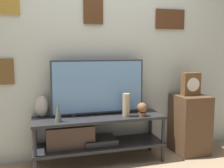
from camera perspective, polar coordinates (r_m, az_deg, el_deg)
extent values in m
cube|color=beige|center=(3.11, -3.95, 8.80)|extent=(6.40, 0.06, 2.70)
cube|color=#4C2D19|center=(3.11, -4.10, 16.92)|extent=(0.22, 0.02, 0.44)
cube|color=beige|center=(3.10, -4.07, 16.94)|extent=(0.19, 0.01, 0.40)
cube|color=#4C2D19|center=(3.42, 12.54, 13.59)|extent=(0.38, 0.02, 0.24)
cube|color=white|center=(3.41, 12.59, 13.60)|extent=(0.35, 0.01, 0.20)
cube|color=#232326|center=(2.96, -2.76, -7.38)|extent=(1.47, 0.41, 0.03)
cube|color=#232326|center=(3.06, -2.72, -13.12)|extent=(1.47, 0.41, 0.03)
cylinder|color=#232326|center=(2.80, -16.45, -14.01)|extent=(0.04, 0.04, 0.53)
cylinder|color=#232326|center=(3.11, 11.03, -11.63)|extent=(0.04, 0.04, 0.53)
cylinder|color=#232326|center=(3.13, -16.40, -11.67)|extent=(0.04, 0.04, 0.53)
cylinder|color=#232326|center=(3.41, 8.33, -9.84)|extent=(0.04, 0.04, 0.53)
cube|color=black|center=(3.04, -2.73, -12.24)|extent=(0.36, 0.29, 0.07)
cube|color=#47382D|center=(2.96, -9.09, -11.14)|extent=(0.51, 0.23, 0.24)
cylinder|color=#333338|center=(2.99, -8.45, -6.78)|extent=(0.05, 0.05, 0.02)
cylinder|color=#333338|center=(3.12, 2.33, -6.12)|extent=(0.05, 0.05, 0.02)
cube|color=#333338|center=(2.98, -2.99, -0.59)|extent=(1.06, 0.04, 0.61)
cube|color=#6B9ED1|center=(2.97, -2.92, -0.63)|extent=(1.03, 0.01, 0.57)
cylinder|color=tan|center=(2.93, 3.11, -4.62)|extent=(0.08, 0.08, 0.26)
cone|color=#4C5647|center=(2.77, -11.64, -5.79)|extent=(0.08, 0.08, 0.23)
ellipsoid|color=beige|center=(3.01, -15.01, -4.75)|extent=(0.15, 0.13, 0.24)
cylinder|color=brown|center=(2.98, 6.56, -6.57)|extent=(0.09, 0.09, 0.04)
sphere|color=brown|center=(2.96, 6.58, -5.10)|extent=(0.11, 0.11, 0.11)
cube|color=#513823|center=(3.43, 16.53, -8.29)|extent=(0.38, 0.42, 0.72)
cube|color=brown|center=(3.33, 16.78, -0.01)|extent=(0.22, 0.10, 0.28)
cylinder|color=white|center=(3.28, 17.29, -0.13)|extent=(0.16, 0.01, 0.16)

